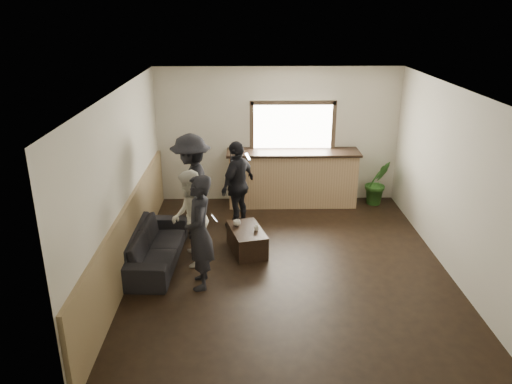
{
  "coord_description": "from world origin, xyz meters",
  "views": [
    {
      "loc": [
        -0.64,
        -7.07,
        3.92
      ],
      "look_at": [
        -0.5,
        0.4,
        1.12
      ],
      "focal_mm": 35.0,
      "sensor_mm": 36.0,
      "label": 1
    }
  ],
  "objects_px": {
    "person_b": "(190,218)",
    "sofa": "(154,246)",
    "cup_a": "(237,223)",
    "person_a": "(199,233)",
    "potted_plant": "(377,183)",
    "bar_counter": "(292,175)",
    "person_d": "(238,185)",
    "person_c": "(192,186)",
    "coffee_table": "(247,240)",
    "cup_b": "(256,228)"
  },
  "relations": [
    {
      "from": "potted_plant",
      "to": "cup_b",
      "type": "bearing_deg",
      "value": -139.92
    },
    {
      "from": "person_a",
      "to": "person_d",
      "type": "distance_m",
      "value": 2.19
    },
    {
      "from": "bar_counter",
      "to": "potted_plant",
      "type": "xyz_separation_m",
      "value": [
        1.77,
        -0.05,
        -0.17
      ]
    },
    {
      "from": "coffee_table",
      "to": "person_b",
      "type": "distance_m",
      "value": 1.13
    },
    {
      "from": "cup_a",
      "to": "sofa",
      "type": "bearing_deg",
      "value": -158.51
    },
    {
      "from": "bar_counter",
      "to": "sofa",
      "type": "height_order",
      "value": "bar_counter"
    },
    {
      "from": "cup_b",
      "to": "person_c",
      "type": "xyz_separation_m",
      "value": [
        -1.12,
        0.7,
        0.49
      ]
    },
    {
      "from": "bar_counter",
      "to": "person_c",
      "type": "height_order",
      "value": "bar_counter"
    },
    {
      "from": "cup_a",
      "to": "person_a",
      "type": "relative_size",
      "value": 0.07
    },
    {
      "from": "cup_b",
      "to": "potted_plant",
      "type": "bearing_deg",
      "value": 40.08
    },
    {
      "from": "sofa",
      "to": "cup_a",
      "type": "distance_m",
      "value": 1.44
    },
    {
      "from": "sofa",
      "to": "person_c",
      "type": "distance_m",
      "value": 1.32
    },
    {
      "from": "coffee_table",
      "to": "potted_plant",
      "type": "xyz_separation_m",
      "value": [
        2.72,
        2.11,
        0.27
      ]
    },
    {
      "from": "coffee_table",
      "to": "person_c",
      "type": "xyz_separation_m",
      "value": [
        -0.96,
        0.65,
        0.74
      ]
    },
    {
      "from": "coffee_table",
      "to": "person_a",
      "type": "relative_size",
      "value": 0.52
    },
    {
      "from": "sofa",
      "to": "person_d",
      "type": "xyz_separation_m",
      "value": [
        1.34,
        1.41,
        0.54
      ]
    },
    {
      "from": "sofa",
      "to": "potted_plant",
      "type": "xyz_separation_m",
      "value": [
        4.22,
        2.48,
        0.18
      ]
    },
    {
      "from": "cup_a",
      "to": "cup_b",
      "type": "distance_m",
      "value": 0.38
    },
    {
      "from": "cup_a",
      "to": "potted_plant",
      "type": "height_order",
      "value": "potted_plant"
    },
    {
      "from": "coffee_table",
      "to": "person_c",
      "type": "distance_m",
      "value": 1.37
    },
    {
      "from": "bar_counter",
      "to": "coffee_table",
      "type": "xyz_separation_m",
      "value": [
        -0.95,
        -2.15,
        -0.44
      ]
    },
    {
      "from": "person_b",
      "to": "person_d",
      "type": "xyz_separation_m",
      "value": [
        0.73,
        1.42,
        0.05
      ]
    },
    {
      "from": "coffee_table",
      "to": "person_b",
      "type": "height_order",
      "value": "person_b"
    },
    {
      "from": "cup_b",
      "to": "potted_plant",
      "type": "distance_m",
      "value": 3.35
    },
    {
      "from": "sofa",
      "to": "person_c",
      "type": "height_order",
      "value": "person_c"
    },
    {
      "from": "sofa",
      "to": "coffee_table",
      "type": "bearing_deg",
      "value": -73.13
    },
    {
      "from": "person_b",
      "to": "person_c",
      "type": "xyz_separation_m",
      "value": [
        -0.07,
        1.04,
        0.16
      ]
    },
    {
      "from": "person_a",
      "to": "person_b",
      "type": "bearing_deg",
      "value": -168.88
    },
    {
      "from": "sofa",
      "to": "person_c",
      "type": "bearing_deg",
      "value": -25.05
    },
    {
      "from": "potted_plant",
      "to": "person_b",
      "type": "height_order",
      "value": "person_b"
    },
    {
      "from": "cup_a",
      "to": "person_d",
      "type": "height_order",
      "value": "person_d"
    },
    {
      "from": "bar_counter",
      "to": "coffee_table",
      "type": "height_order",
      "value": "bar_counter"
    },
    {
      "from": "sofa",
      "to": "coffee_table",
      "type": "relative_size",
      "value": 2.21
    },
    {
      "from": "bar_counter",
      "to": "person_a",
      "type": "bearing_deg",
      "value": -116.64
    },
    {
      "from": "bar_counter",
      "to": "cup_b",
      "type": "height_order",
      "value": "bar_counter"
    },
    {
      "from": "person_b",
      "to": "person_d",
      "type": "height_order",
      "value": "person_d"
    },
    {
      "from": "person_a",
      "to": "person_d",
      "type": "height_order",
      "value": "person_a"
    },
    {
      "from": "bar_counter",
      "to": "sofa",
      "type": "relative_size",
      "value": 1.35
    },
    {
      "from": "cup_a",
      "to": "potted_plant",
      "type": "distance_m",
      "value": 3.49
    },
    {
      "from": "cup_b",
      "to": "person_d",
      "type": "xyz_separation_m",
      "value": [
        -0.32,
        1.08,
        0.39
      ]
    },
    {
      "from": "sofa",
      "to": "bar_counter",
      "type": "bearing_deg",
      "value": -41.26
    },
    {
      "from": "person_b",
      "to": "person_c",
      "type": "relative_size",
      "value": 0.83
    },
    {
      "from": "sofa",
      "to": "potted_plant",
      "type": "bearing_deg",
      "value": -56.7
    },
    {
      "from": "cup_a",
      "to": "potted_plant",
      "type": "xyz_separation_m",
      "value": [
        2.89,
        1.96,
        0.02
      ]
    },
    {
      "from": "sofa",
      "to": "cup_b",
      "type": "xyz_separation_m",
      "value": [
        1.66,
        0.32,
        0.15
      ]
    },
    {
      "from": "coffee_table",
      "to": "bar_counter",
      "type": "bearing_deg",
      "value": 66.17
    },
    {
      "from": "person_b",
      "to": "sofa",
      "type": "bearing_deg",
      "value": -97.58
    },
    {
      "from": "person_a",
      "to": "person_b",
      "type": "height_order",
      "value": "person_a"
    },
    {
      "from": "sofa",
      "to": "person_c",
      "type": "xyz_separation_m",
      "value": [
        0.54,
        1.02,
        0.65
      ]
    },
    {
      "from": "coffee_table",
      "to": "cup_a",
      "type": "bearing_deg",
      "value": 138.34
    }
  ]
}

